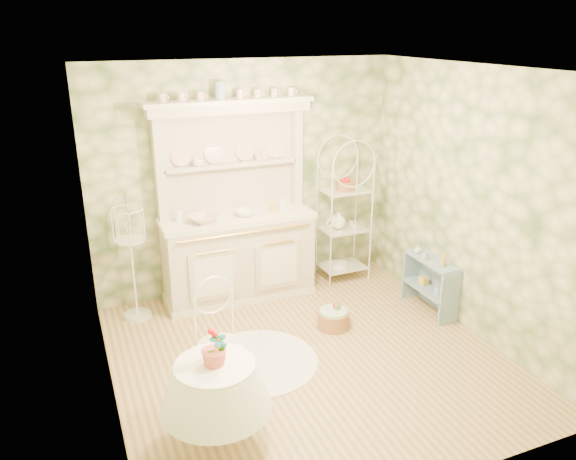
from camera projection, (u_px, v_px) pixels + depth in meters
name	position (u px, v px, depth m)	size (l,w,h in m)	color
floor	(308.00, 357.00, 5.45)	(3.60, 3.60, 0.00)	tan
ceiling	(312.00, 69.00, 4.52)	(3.60, 3.60, 0.00)	white
wall_left	(98.00, 257.00, 4.34)	(3.60, 3.60, 0.00)	beige
wall_right	(472.00, 204.00, 5.64)	(3.60, 3.60, 0.00)	beige
wall_back	(245.00, 179.00, 6.55)	(3.60, 3.60, 0.00)	beige
wall_front	(432.00, 318.00, 3.43)	(3.60, 3.60, 0.00)	beige
kitchen_dresser	(237.00, 204.00, 6.30)	(1.87, 0.61, 2.29)	beige
bakers_rack	(344.00, 212.00, 6.90)	(0.54, 0.39, 1.75)	white
side_shelf	(430.00, 285.00, 6.27)	(0.26, 0.71, 0.61)	#7795AD
round_table	(217.00, 407.00, 4.21)	(0.62, 0.62, 0.68)	white
cafe_chair	(220.00, 341.00, 4.80)	(0.45, 0.45, 0.99)	white
birdcage_stand	(132.00, 258.00, 5.97)	(0.33, 0.33, 1.40)	white
floor_basket	(333.00, 317.00, 5.96)	(0.36, 0.36, 0.23)	#9D6B43
lace_rug	(258.00, 361.00, 5.38)	(1.16, 1.16, 0.01)	white
bowl_floral	(203.00, 222.00, 6.13)	(0.32, 0.32, 0.08)	white
bowl_white	(245.00, 215.00, 6.34)	(0.22, 0.22, 0.07)	white
cup_left	(198.00, 164.00, 6.14)	(0.11, 0.11, 0.09)	white
cup_right	(258.00, 158.00, 6.40)	(0.10, 0.10, 0.09)	white
potted_geranium	(219.00, 349.00, 4.02)	(0.14, 0.10, 0.27)	#3F7238
bottle_amber	(443.00, 260.00, 5.98)	(0.06, 0.06, 0.16)	gold
bottle_blue	(425.00, 256.00, 6.16)	(0.05, 0.05, 0.11)	#8695B8
bottle_glass	(418.00, 250.00, 6.33)	(0.07, 0.07, 0.09)	silver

